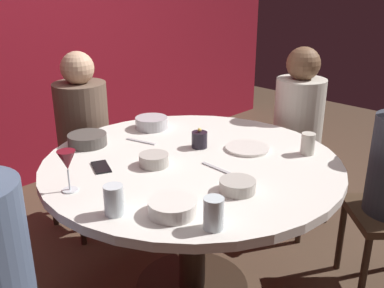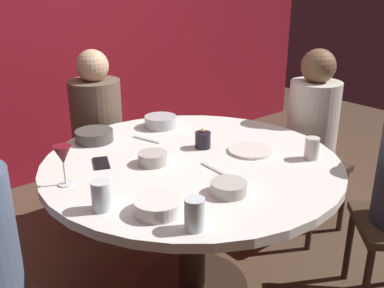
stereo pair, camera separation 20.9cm
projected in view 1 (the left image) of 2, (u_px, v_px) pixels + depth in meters
ground_plane at (192, 288)px, 2.40m from camera, size 8.00×8.00×0.00m
back_wall at (3, 18)px, 3.16m from camera, size 6.00×0.10×2.60m
dining_table at (192, 186)px, 2.18m from camera, size 1.43×1.43×0.76m
seated_diner_back at (82, 123)px, 2.76m from camera, size 0.40×0.40×1.17m
seated_diner_right at (298, 120)px, 2.77m from camera, size 0.40×0.40×1.19m
candle_holder at (199, 140)px, 2.26m from camera, size 0.08×0.08×0.10m
wine_glass at (67, 162)px, 1.77m from camera, size 0.08×0.08×0.18m
dinner_plate at (247, 148)px, 2.24m from camera, size 0.22×0.22×0.01m
cell_phone at (101, 167)px, 2.03m from camera, size 0.12×0.16×0.01m
bowl_serving_large at (152, 123)px, 2.54m from camera, size 0.19×0.19×0.07m
bowl_salad_center at (87, 140)px, 2.30m from camera, size 0.20×0.20×0.06m
bowl_small_white at (237, 186)px, 1.80m from camera, size 0.15×0.15×0.05m
bowl_sauce_side at (173, 207)px, 1.63m from camera, size 0.18×0.18×0.06m
bowl_rice_portion at (154, 160)px, 2.05m from camera, size 0.14×0.14×0.06m
cup_near_candle at (114, 200)px, 1.62m from camera, size 0.07×0.07×0.12m
cup_by_left_diner at (308, 144)px, 2.17m from camera, size 0.07×0.07×0.11m
cup_by_right_diner at (214, 213)px, 1.53m from camera, size 0.07×0.07×0.12m
fork_near_plate at (141, 141)px, 2.35m from camera, size 0.06×0.18×0.01m
knife_near_plate at (217, 168)px, 2.02m from camera, size 0.02×0.18×0.01m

